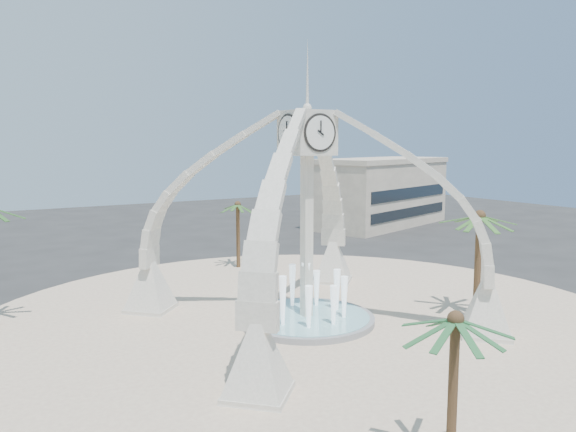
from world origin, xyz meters
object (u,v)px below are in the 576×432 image
palm_south (456,322)px  palm_east (480,217)px  clock_tower (307,213)px  fountain (306,318)px  palm_north (238,205)px

palm_south → palm_east: bearing=37.5°
clock_tower → fountain: (0.00, 0.00, -6.20)m
palm_north → palm_south: bearing=-103.8°
palm_east → palm_north: palm_east is taller
palm_east → clock_tower: bearing=155.9°
fountain → palm_south: size_ratio=1.41×
palm_east → palm_north: 20.61m
clock_tower → fountain: bearing=90.0°
clock_tower → palm_south: 15.62m
clock_tower → palm_east: bearing=-24.1°
fountain → palm_east: bearing=-24.1°
clock_tower → palm_south: bearing=-106.0°
fountain → palm_south: palm_south is taller
fountain → palm_south: bearing=-106.0°
palm_north → clock_tower: bearing=-101.7°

